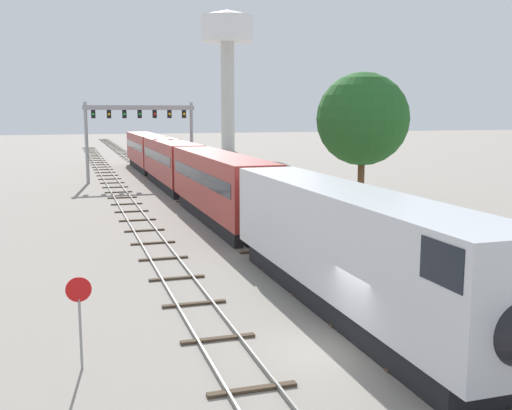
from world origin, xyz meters
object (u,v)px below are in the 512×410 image
(trackside_tree_left, at_px, (363,119))
(signal_gantry, at_px, (140,123))
(water_tower, at_px, (227,40))
(stop_sign, at_px, (79,310))
(passenger_train, at_px, (190,171))

(trackside_tree_left, bearing_deg, signal_gantry, 122.89)
(water_tower, bearing_deg, signal_gantry, -115.33)
(signal_gantry, distance_m, stop_sign, 50.55)
(water_tower, distance_m, trackside_tree_left, 72.98)
(signal_gantry, relative_size, trackside_tree_left, 1.11)
(passenger_train, relative_size, stop_sign, 28.37)
(water_tower, bearing_deg, trackside_tree_left, -96.04)
(stop_sign, height_order, trackside_tree_left, trackside_tree_left)
(passenger_train, relative_size, water_tower, 3.04)
(passenger_train, relative_size, signal_gantry, 6.75)
(trackside_tree_left, bearing_deg, stop_sign, -130.88)
(passenger_train, bearing_deg, signal_gantry, 97.86)
(water_tower, distance_m, stop_sign, 104.04)
(signal_gantry, distance_m, trackside_tree_left, 27.81)
(stop_sign, bearing_deg, trackside_tree_left, 49.12)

